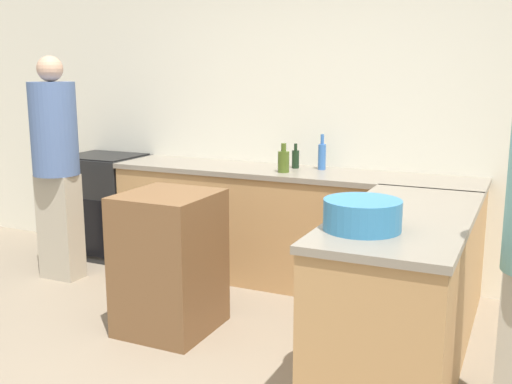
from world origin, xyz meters
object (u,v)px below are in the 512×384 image
(wine_bottle_dark, at_px, (295,158))
(olive_oil_bottle, at_px, (283,161))
(island_table, at_px, (170,262))
(mixing_bowl, at_px, (362,215))
(person_by_range, at_px, (56,161))
(water_bottle_blue, at_px, (322,156))
(range_oven, at_px, (106,205))

(wine_bottle_dark, xyz_separation_m, olive_oil_bottle, (-0.01, -0.23, 0.01))
(island_table, height_order, mixing_bowl, mixing_bowl)
(olive_oil_bottle, distance_m, person_by_range, 1.81)
(mixing_bowl, height_order, water_bottle_blue, water_bottle_blue)
(range_oven, height_order, mixing_bowl, mixing_bowl)
(olive_oil_bottle, height_order, water_bottle_blue, water_bottle_blue)
(range_oven, bearing_deg, mixing_bowl, -28.47)
(wine_bottle_dark, bearing_deg, island_table, -106.55)
(mixing_bowl, height_order, olive_oil_bottle, olive_oil_bottle)
(water_bottle_blue, relative_size, person_by_range, 0.15)
(olive_oil_bottle, bearing_deg, mixing_bowl, -54.75)
(mixing_bowl, height_order, person_by_range, person_by_range)
(mixing_bowl, bearing_deg, island_table, 164.99)
(olive_oil_bottle, bearing_deg, wine_bottle_dark, 86.39)
(person_by_range, bearing_deg, mixing_bowl, -17.22)
(island_table, bearing_deg, water_bottle_blue, 65.44)
(island_table, bearing_deg, wine_bottle_dark, 73.45)
(mixing_bowl, bearing_deg, water_bottle_blue, 114.85)
(water_bottle_blue, bearing_deg, range_oven, -176.25)
(wine_bottle_dark, bearing_deg, range_oven, -176.51)
(mixing_bowl, xyz_separation_m, olive_oil_bottle, (-0.99, 1.40, 0.01))
(water_bottle_blue, bearing_deg, mixing_bowl, -65.15)
(island_table, relative_size, person_by_range, 0.51)
(olive_oil_bottle, relative_size, water_bottle_blue, 0.80)
(range_oven, distance_m, island_table, 1.85)
(water_bottle_blue, bearing_deg, island_table, -114.56)
(range_oven, xyz_separation_m, person_by_range, (0.08, -0.68, 0.51))
(wine_bottle_dark, relative_size, olive_oil_bottle, 0.88)
(range_oven, bearing_deg, wine_bottle_dark, 3.49)
(island_table, distance_m, water_bottle_blue, 1.53)
(range_oven, distance_m, water_bottle_blue, 2.11)
(island_table, xyz_separation_m, olive_oil_bottle, (0.36, 1.04, 0.55))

